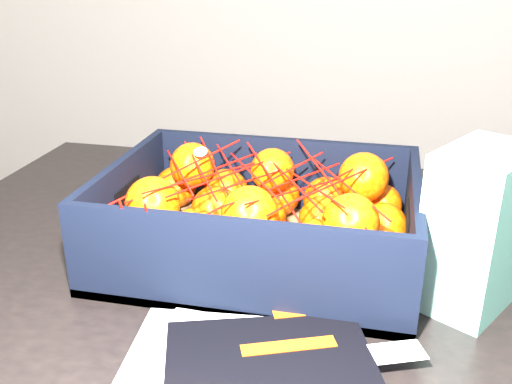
# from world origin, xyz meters

# --- Properties ---
(table) EXTENTS (1.20, 0.80, 0.75)m
(table) POSITION_xyz_m (0.25, 0.25, 0.65)
(table) COLOR black
(table) RESTS_ON ground
(produce_crate) EXTENTS (0.41, 0.31, 0.13)m
(produce_crate) POSITION_xyz_m (0.19, 0.24, 0.79)
(produce_crate) COLOR olive
(produce_crate) RESTS_ON table
(clementine_heap) EXTENTS (0.40, 0.29, 0.12)m
(clementine_heap) POSITION_xyz_m (0.19, 0.24, 0.81)
(clementine_heap) COLOR #F34E05
(clementine_heap) RESTS_ON produce_crate
(mesh_net) EXTENTS (0.34, 0.28, 0.09)m
(mesh_net) POSITION_xyz_m (0.19, 0.23, 0.87)
(mesh_net) COLOR red
(mesh_net) RESTS_ON clementine_heap
(retail_carton) EXTENTS (0.14, 0.16, 0.19)m
(retail_carton) POSITION_xyz_m (0.46, 0.19, 0.85)
(retail_carton) COLOR white
(retail_carton) RESTS_ON table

